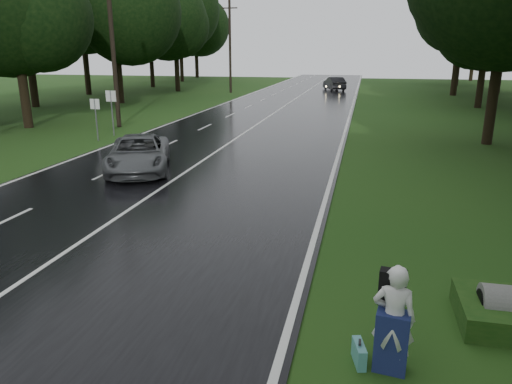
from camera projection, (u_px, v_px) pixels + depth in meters
ground at (52, 263)px, 11.12m from camera, size 160.00×160.00×0.00m
road at (251, 129)px, 29.82m from camera, size 12.00×140.00×0.04m
lane_center at (251, 129)px, 29.81m from camera, size 0.12×140.00×0.01m
grey_car at (139, 154)px, 19.26m from camera, size 4.02×5.57×1.41m
far_car at (334, 84)px, 58.49m from camera, size 3.19×5.09×1.58m
hitchhiker at (393, 322)px, 7.18m from camera, size 0.70×0.64×1.76m
suitcase at (359, 353)px, 7.50m from camera, size 0.25×0.50×0.34m
utility_pole_mid at (119, 127)px, 30.81m from camera, size 1.80×0.28×10.60m
utility_pole_far at (231, 93)px, 55.76m from camera, size 1.80×0.28×10.28m
road_sign_a at (98, 141)px, 26.06m from camera, size 0.54×0.10×2.26m
road_sign_b at (114, 136)px, 27.68m from camera, size 0.61×0.10×2.56m
tree_left_d at (29, 128)px, 30.55m from camera, size 7.98×7.98×12.47m
tree_left_e at (121, 103)px, 44.82m from camera, size 8.67×8.67×13.55m
tree_left_f at (178, 91)px, 57.67m from camera, size 8.95×8.95×13.99m
tree_right_d at (486, 144)px, 25.22m from camera, size 9.59×9.59×14.99m
tree_right_e at (478, 108)px, 41.09m from camera, size 7.69×7.69×12.02m
tree_right_f at (453, 95)px, 52.35m from camera, size 10.58×10.58×16.53m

